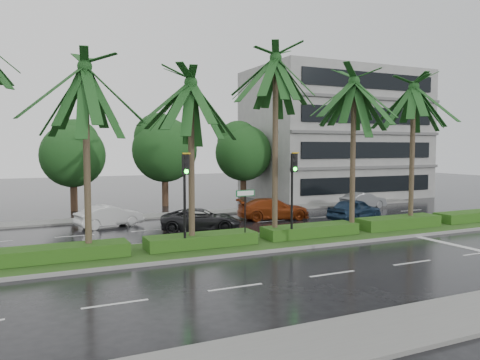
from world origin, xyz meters
name	(u,v)px	position (x,y,z in m)	size (l,w,h in m)	color
ground	(269,248)	(0.00, 0.00, 0.00)	(120.00, 120.00, 0.00)	black
near_sidewalk	(446,318)	(0.00, -10.20, 0.06)	(40.00, 2.40, 0.12)	slate
far_sidewalk	(187,214)	(0.00, 12.00, 0.06)	(40.00, 2.00, 0.12)	slate
median	(259,242)	(0.00, 1.00, 0.08)	(36.00, 4.00, 0.15)	gray
hedge	(259,235)	(0.00, 1.00, 0.45)	(35.20, 1.40, 0.60)	#1F4413
lane_markings	(327,244)	(3.04, -0.43, 0.01)	(34.00, 13.06, 0.01)	silver
palm_row	(236,83)	(-1.25, 1.02, 7.76)	(26.30, 4.20, 9.98)	#483B29
signal_median_left	(185,187)	(-4.00, 0.30, 3.00)	(0.34, 0.42, 4.36)	black
signal_median_right	(293,183)	(1.50, 0.30, 3.00)	(0.34, 0.42, 4.36)	black
street_sign	(245,203)	(-1.00, 0.48, 2.12)	(0.95, 0.09, 2.60)	black
bg_trees	(180,150)	(1.32, 17.59, 4.52)	(32.57, 5.19, 7.50)	#3D281B
building	(335,134)	(17.00, 18.00, 6.00)	(16.00, 10.00, 12.00)	gray
car_white	(109,216)	(-5.80, 9.21, 0.65)	(3.93, 1.37, 1.30)	silver
car_darkgrey	(201,220)	(-1.30, 5.65, 0.63)	(4.55, 2.10, 1.27)	black
car_red	(273,209)	(4.50, 7.62, 0.69)	(4.76, 1.94, 1.38)	maroon
car_blue	(355,210)	(9.00, 4.91, 0.72)	(4.22, 1.70, 1.44)	#172B45
car_grey	(363,200)	(13.50, 9.46, 0.63)	(3.82, 1.33, 1.26)	slate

